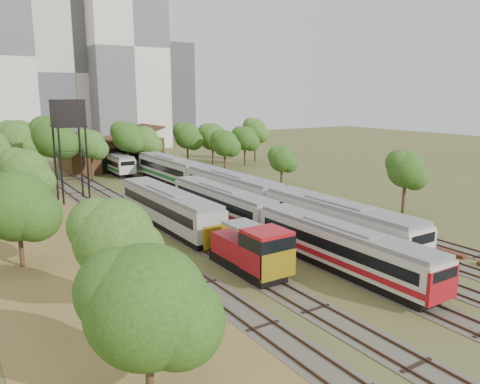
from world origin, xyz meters
TOP-DOWN VIEW (x-y plane):
  - ground at (0.00, 0.00)m, footprint 240.00×240.00m
  - dry_grass_patch at (-18.00, 8.00)m, footprint 14.00×60.00m
  - tracks at (-0.67, 25.00)m, footprint 24.60×80.00m
  - railcar_red_set at (-2.00, 8.60)m, footprint 2.80×34.58m
  - railcar_green_set at (2.00, 21.83)m, footprint 3.16×52.08m
  - railcar_rear at (-2.00, 54.28)m, footprint 2.76×16.08m
  - shunter_locomotive at (-8.00, 2.74)m, footprint 2.91×8.10m
  - old_grey_coach at (-8.00, 17.68)m, footprint 3.04×18.00m
  - water_tower at (-13.02, 35.04)m, footprint 3.61×3.61m
  - rail_pile_far at (8.20, 0.50)m, footprint 0.53×8.53m
  - maintenance_shed at (-1.00, 57.98)m, footprint 16.45×11.55m
  - tree_band_left at (-20.06, 27.34)m, footprint 8.33×76.04m
  - tree_band_far at (0.25, 50.53)m, footprint 47.99×8.86m
  - tree_band_right at (14.74, 30.09)m, footprint 4.52×41.65m
  - tower_centre at (2.00, 100.00)m, footprint 20.00×18.00m
  - tower_right at (14.00, 92.00)m, footprint 18.00×16.00m
  - tower_far_right at (34.00, 110.00)m, footprint 12.00×12.00m

SIDE VIEW (x-z plane):
  - ground at x=0.00m, z-range 0.00..0.00m
  - dry_grass_patch at x=-18.00m, z-range 0.00..0.04m
  - tracks at x=-0.67m, z-range -0.05..0.14m
  - rail_pile_far at x=8.20m, z-range 0.00..0.28m
  - railcar_rear at x=-2.00m, z-range 0.10..3.50m
  - railcar_red_set at x=-2.00m, z-range 0.10..3.56m
  - shunter_locomotive at x=-8.00m, z-range -0.06..3.76m
  - old_grey_coach at x=-8.00m, z-range 0.17..3.93m
  - railcar_green_set at x=2.00m, z-range 0.11..4.02m
  - maintenance_shed at x=-1.00m, z-range -0.87..6.70m
  - tree_band_right at x=14.74m, z-range 1.12..8.30m
  - tree_band_left at x=-20.06m, z-range 0.89..9.43m
  - tree_band_far at x=0.25m, z-range 1.03..10.97m
  - water_tower at x=-13.02m, z-range 4.28..16.73m
  - tower_far_right at x=34.00m, z-range 0.00..28.00m
  - tower_centre at x=2.00m, z-range 0.00..36.00m
  - tower_right at x=14.00m, z-range 0.00..48.00m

